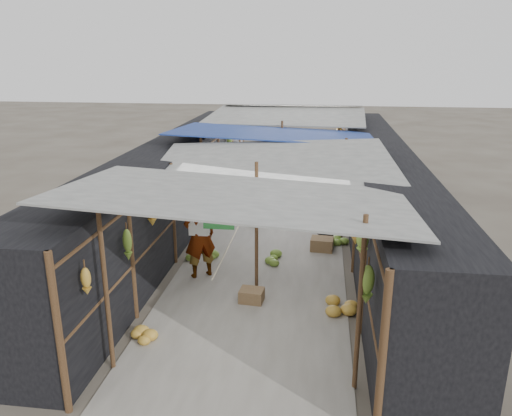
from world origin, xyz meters
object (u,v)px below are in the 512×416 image
at_px(crate_near, 252,296).
at_px(vendor_seated, 308,203).
at_px(shopper_blue, 239,187).
at_px(vendor_elderly, 200,236).
at_px(black_basin, 327,231).

bearing_deg(crate_near, vendor_seated, 85.38).
xyz_separation_m(crate_near, shopper_blue, (-1.18, 5.63, 0.62)).
xyz_separation_m(shopper_blue, vendor_seated, (2.08, -0.41, -0.29)).
distance_m(shopper_blue, vendor_seated, 2.14).
distance_m(crate_near, vendor_elderly, 1.78).
height_order(crate_near, vendor_elderly, vendor_elderly).
xyz_separation_m(crate_near, vendor_seated, (0.90, 5.22, 0.33)).
xyz_separation_m(black_basin, shopper_blue, (-2.63, 1.66, 0.68)).
bearing_deg(vendor_seated, vendor_elderly, -32.70).
relative_size(black_basin, vendor_seated, 0.58).
relative_size(black_basin, shopper_blue, 0.35).
bearing_deg(vendor_seated, black_basin, 17.99).
bearing_deg(vendor_seated, crate_near, -15.68).
relative_size(shopper_blue, vendor_seated, 1.63).
distance_m(crate_near, shopper_blue, 5.78).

